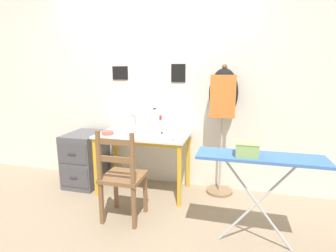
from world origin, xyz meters
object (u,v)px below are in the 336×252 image
at_px(thread_spool_near_machine, 162,133).
at_px(storage_box, 247,149).
at_px(fabric_bowl, 108,133).
at_px(scissors, 175,139).
at_px(dress_form, 223,100).
at_px(thread_spool_mid_table, 166,131).
at_px(sewing_machine, 147,121).
at_px(wooden_chair, 122,178).
at_px(filing_cabinet, 86,159).
at_px(ironing_board, 260,162).

xyz_separation_m(thread_spool_near_machine, storage_box, (0.96, -0.84, 0.11)).
bearing_deg(fabric_bowl, scissors, -0.97).
height_order(thread_spool_near_machine, dress_form, dress_form).
xyz_separation_m(thread_spool_near_machine, thread_spool_mid_table, (0.04, 0.05, 0.01)).
bearing_deg(sewing_machine, scissors, -33.74).
relative_size(wooden_chair, storage_box, 5.16).
relative_size(fabric_bowl, dress_form, 0.09).
height_order(scissors, filing_cabinet, scissors).
bearing_deg(dress_form, thread_spool_mid_table, -172.05).
distance_m(filing_cabinet, dress_form, 1.93).
height_order(fabric_bowl, thread_spool_near_machine, fabric_bowl).
height_order(ironing_board, storage_box, storage_box).
distance_m(fabric_bowl, storage_box, 1.70).
relative_size(filing_cabinet, storage_box, 3.79).
height_order(fabric_bowl, storage_box, storage_box).
distance_m(thread_spool_near_machine, storage_box, 1.28).
relative_size(fabric_bowl, scissors, 1.23).
height_order(scissors, wooden_chair, wooden_chair).
relative_size(sewing_machine, storage_box, 2.12).
xyz_separation_m(sewing_machine, fabric_bowl, (-0.41, -0.27, -0.11)).
height_order(scissors, storage_box, storage_box).
xyz_separation_m(sewing_machine, ironing_board, (1.27, -0.88, -0.12)).
distance_m(fabric_bowl, scissors, 0.84).
bearing_deg(filing_cabinet, thread_spool_mid_table, 4.77).
relative_size(sewing_machine, thread_spool_mid_table, 8.72).
xyz_separation_m(scissors, ironing_board, (0.85, -0.60, 0.02)).
distance_m(fabric_bowl, dress_form, 1.42).
xyz_separation_m(sewing_machine, thread_spool_mid_table, (0.25, -0.02, -0.12)).
distance_m(thread_spool_mid_table, ironing_board, 1.34).
bearing_deg(ironing_board, thread_spool_mid_table, 139.77).
bearing_deg(fabric_bowl, storage_box, -22.22).
relative_size(scissors, ironing_board, 0.12).
height_order(filing_cabinet, ironing_board, ironing_board).
bearing_deg(wooden_chair, storage_box, -5.98).
bearing_deg(thread_spool_near_machine, scissors, -44.58).
height_order(sewing_machine, thread_spool_near_machine, sewing_machine).
height_order(fabric_bowl, dress_form, dress_form).
bearing_deg(thread_spool_mid_table, filing_cabinet, -175.23).
bearing_deg(scissors, thread_spool_near_machine, 135.42).
relative_size(thread_spool_mid_table, storage_box, 0.24).
distance_m(sewing_machine, filing_cabinet, 1.00).
bearing_deg(dress_form, fabric_bowl, -165.35).
height_order(scissors, ironing_board, ironing_board).
relative_size(scissors, wooden_chair, 0.12).
xyz_separation_m(fabric_bowl, ironing_board, (1.68, -0.61, -0.00)).
bearing_deg(filing_cabinet, dress_form, 5.98).
distance_m(thread_spool_near_machine, dress_form, 0.82).
height_order(fabric_bowl, ironing_board, ironing_board).
bearing_deg(sewing_machine, storage_box, -38.11).
bearing_deg(storage_box, filing_cabinet, 158.09).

